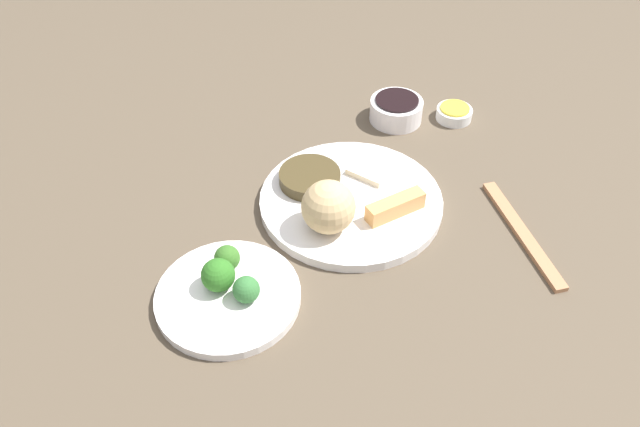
{
  "coord_description": "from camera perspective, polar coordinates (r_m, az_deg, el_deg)",
  "views": [
    {
      "loc": [
        -0.14,
        0.71,
        0.7
      ],
      "look_at": [
        0.05,
        0.06,
        0.06
      ],
      "focal_mm": 35.36,
      "sensor_mm": 36.0,
      "label": 1
    }
  ],
  "objects": [
    {
      "name": "rice_scoop",
      "position": [
        0.92,
        0.77,
        0.59
      ],
      "size": [
        0.08,
        0.08,
        0.08
      ],
      "primitive_type": "sphere",
      "color": "tan",
      "rests_on": "main_plate"
    },
    {
      "name": "crab_rangoon_wonton",
      "position": [
        1.04,
        4.73,
        4.09
      ],
      "size": [
        0.08,
        0.08,
        0.01
      ],
      "primitive_type": "cube",
      "rotation": [
        0.0,
        0.0,
        -0.32
      ],
      "color": "beige",
      "rests_on": "main_plate"
    },
    {
      "name": "soy_sauce_bowl",
      "position": [
        1.18,
        6.98,
        9.23
      ],
      "size": [
        0.1,
        0.1,
        0.04
      ],
      "primitive_type": "cylinder",
      "color": "white",
      "rests_on": "tabletop"
    },
    {
      "name": "spring_roll",
      "position": [
        0.96,
        6.84,
        0.63
      ],
      "size": [
        0.08,
        0.09,
        0.03
      ],
      "primitive_type": "cube",
      "rotation": [
        0.0,
        0.0,
        0.8
      ],
      "color": "tan",
      "rests_on": "main_plate"
    },
    {
      "name": "broccoli_floret_2",
      "position": [
        0.89,
        -8.41,
        -3.99
      ],
      "size": [
        0.04,
        0.04,
        0.04
      ],
      "primitive_type": "sphere",
      "color": "#346522",
      "rests_on": "broccoli_plate"
    },
    {
      "name": "tabletop",
      "position": [
        1.0,
        3.78,
        -0.51
      ],
      "size": [
        2.2,
        2.2,
        0.02
      ],
      "primitive_type": "cube",
      "color": "brown",
      "rests_on": "ground"
    },
    {
      "name": "broccoli_floret_1",
      "position": [
        0.85,
        -6.69,
        -6.85
      ],
      "size": [
        0.04,
        0.04,
        0.04
      ],
      "primitive_type": "sphere",
      "color": "#326C32",
      "rests_on": "broccoli_plate"
    },
    {
      "name": "main_plate",
      "position": [
        1.0,
        2.81,
        1.13
      ],
      "size": [
        0.29,
        0.29,
        0.02
      ],
      "primitive_type": "cylinder",
      "color": "white",
      "rests_on": "tabletop"
    },
    {
      "name": "broccoli_floret_0",
      "position": [
        0.86,
        -9.21,
        -5.52
      ],
      "size": [
        0.05,
        0.05,
        0.05
      ],
      "primitive_type": "sphere",
      "color": "#2C691F",
      "rests_on": "broccoli_plate"
    },
    {
      "name": "chopsticks_pair",
      "position": [
        1.0,
        17.83,
        -1.7
      ],
      "size": [
        0.14,
        0.21,
        0.01
      ],
      "primitive_type": "cube",
      "rotation": [
        0.0,
        0.0,
        2.11
      ],
      "color": "#A9714B",
      "rests_on": "tabletop"
    },
    {
      "name": "stir_fry_heap",
      "position": [
        1.02,
        -0.93,
        3.28
      ],
      "size": [
        0.1,
        0.1,
        0.02
      ],
      "primitive_type": "cylinder",
      "color": "#42351C",
      "rests_on": "main_plate"
    },
    {
      "name": "sauce_ramekin_hot_mustard_liquid",
      "position": [
        1.2,
        12.12,
        9.31
      ],
      "size": [
        0.05,
        0.05,
        0.0
      ],
      "primitive_type": "cylinder",
      "color": "yellow",
      "rests_on": "sauce_ramekin_hot_mustard"
    },
    {
      "name": "broccoli_plate",
      "position": [
        0.88,
        -8.31,
        -7.43
      ],
      "size": [
        0.2,
        0.2,
        0.01
      ],
      "primitive_type": "cylinder",
      "color": "white",
      "rests_on": "tabletop"
    },
    {
      "name": "soy_sauce_bowl_liquid",
      "position": [
        1.17,
        7.08,
        10.13
      ],
      "size": [
        0.08,
        0.08,
        0.0
      ],
      "primitive_type": "cylinder",
      "color": "black",
      "rests_on": "soy_sauce_bowl"
    },
    {
      "name": "sauce_ramekin_hot_mustard",
      "position": [
        1.21,
        12.04,
        8.82
      ],
      "size": [
        0.07,
        0.07,
        0.02
      ],
      "primitive_type": "cylinder",
      "color": "white",
      "rests_on": "tabletop"
    }
  ]
}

